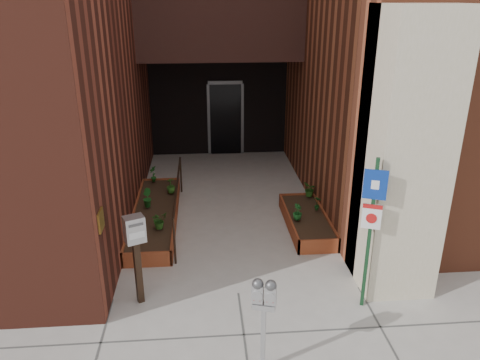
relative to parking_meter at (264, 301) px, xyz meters
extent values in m
plane|color=#9E9991|center=(-0.18, 1.66, -1.04)|extent=(80.00, 80.00, 0.00)
cube|color=#C5B897|center=(2.37, 1.86, 1.16)|extent=(1.10, 1.20, 4.40)
cube|color=black|center=(-0.18, 7.66, 2.96)|extent=(4.20, 2.00, 2.00)
cube|color=black|center=(-0.18, 9.06, 0.46)|extent=(4.00, 0.30, 3.00)
cube|color=black|center=(0.02, 8.88, 0.01)|extent=(0.90, 0.06, 2.10)
cube|color=#B79338|center=(-2.17, 1.46, 0.46)|extent=(0.04, 0.30, 0.30)
cube|color=maroon|center=(-1.73, 2.58, -0.89)|extent=(0.90, 0.04, 0.30)
cube|color=maroon|center=(-1.73, 6.14, -0.89)|extent=(0.90, 0.04, 0.30)
cube|color=maroon|center=(-2.16, 4.36, -0.89)|extent=(0.04, 3.60, 0.30)
cube|color=maroon|center=(-1.30, 4.36, -0.89)|extent=(0.04, 3.60, 0.30)
cube|color=black|center=(-1.73, 4.36, -0.91)|extent=(0.82, 3.52, 0.26)
cube|color=maroon|center=(1.42, 2.78, -0.89)|extent=(0.80, 0.04, 0.30)
cube|color=maroon|center=(1.42, 4.94, -0.89)|extent=(0.80, 0.04, 0.30)
cube|color=maroon|center=(1.04, 3.86, -0.89)|extent=(0.04, 2.20, 0.30)
cube|color=maroon|center=(1.80, 3.86, -0.89)|extent=(0.04, 2.20, 0.30)
cube|color=black|center=(1.42, 3.86, -0.91)|extent=(0.72, 2.12, 0.26)
cylinder|color=black|center=(-1.23, 2.66, -0.59)|extent=(0.04, 0.04, 0.90)
cylinder|color=black|center=(-1.23, 5.96, -0.59)|extent=(0.04, 0.04, 0.90)
cylinder|color=black|center=(-1.23, 4.31, -0.16)|extent=(0.04, 3.30, 0.04)
cube|color=#A4A4A6|center=(0.00, 0.00, -0.58)|extent=(0.07, 0.07, 0.93)
cube|color=#A4A4A6|center=(0.00, 0.00, -0.07)|extent=(0.30, 0.19, 0.07)
cube|color=#A4A4A6|center=(-0.08, 0.02, 0.10)|extent=(0.16, 0.13, 0.24)
sphere|color=#59595B|center=(-0.08, 0.02, 0.24)|extent=(0.14, 0.14, 0.14)
cube|color=white|center=(-0.09, -0.02, 0.11)|extent=(0.08, 0.03, 0.05)
cube|color=#B21414|center=(-0.09, -0.02, 0.04)|extent=(0.08, 0.03, 0.03)
cube|color=#A4A4A6|center=(0.08, -0.02, 0.10)|extent=(0.16, 0.13, 0.24)
sphere|color=#59595B|center=(0.08, -0.02, 0.24)|extent=(0.14, 0.14, 0.14)
cube|color=white|center=(0.06, -0.07, 0.11)|extent=(0.08, 0.03, 0.05)
cube|color=#B21414|center=(0.06, -0.07, 0.04)|extent=(0.08, 0.03, 0.03)
cube|color=#153A1F|center=(1.72, 1.21, 0.17)|extent=(0.07, 0.07, 2.42)
cube|color=navy|center=(1.70, 1.17, 0.99)|extent=(0.32, 0.14, 0.44)
cube|color=white|center=(1.70, 1.17, 0.99)|extent=(0.11, 0.05, 0.13)
cube|color=white|center=(1.70, 1.17, 0.50)|extent=(0.26, 0.12, 0.39)
cube|color=#B21414|center=(1.70, 1.17, 0.66)|extent=(0.26, 0.11, 0.07)
cylinder|color=#B21414|center=(1.70, 1.16, 0.48)|extent=(0.15, 0.07, 0.15)
cube|color=black|center=(-1.73, 1.58, -0.50)|extent=(0.13, 0.13, 1.08)
cube|color=#BDBCBF|center=(-1.73, 1.58, 0.23)|extent=(0.36, 0.32, 0.41)
cube|color=#59595B|center=(-1.68, 1.48, 0.35)|extent=(0.20, 0.10, 0.04)
cube|color=white|center=(-1.68, 1.48, 0.18)|extent=(0.22, 0.11, 0.10)
imported|color=#235418|center=(-1.57, 3.49, -0.58)|extent=(0.42, 0.42, 0.33)
imported|color=#1A5D1D|center=(-1.90, 4.52, -0.55)|extent=(0.29, 0.29, 0.40)
imported|color=#295B1A|center=(-1.43, 5.23, -0.57)|extent=(0.27, 0.27, 0.36)
imported|color=#1B5E1B|center=(-1.90, 5.96, -0.55)|extent=(0.26, 0.26, 0.39)
imported|color=#18541D|center=(1.17, 3.63, -0.58)|extent=(0.26, 0.26, 0.33)
imported|color=#17521A|center=(1.67, 4.04, -0.59)|extent=(0.23, 0.23, 0.32)
imported|color=#265D1A|center=(1.67, 4.76, -0.58)|extent=(0.34, 0.34, 0.33)
camera|label=1|loc=(-0.68, -4.69, 3.46)|focal=35.00mm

